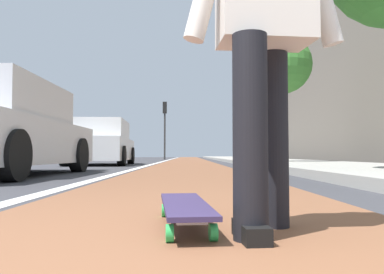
% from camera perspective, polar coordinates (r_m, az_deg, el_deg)
% --- Properties ---
extents(ground_plane, '(80.00, 80.00, 0.00)m').
position_cam_1_polar(ground_plane, '(10.82, -0.58, -4.45)').
color(ground_plane, '#38383D').
extents(bike_lane_paint, '(56.00, 2.20, 0.00)m').
position_cam_1_polar(bike_lane_paint, '(24.82, -0.56, -3.44)').
color(bike_lane_paint, brown).
rests_on(bike_lane_paint, ground).
extents(lane_stripe_white, '(52.00, 0.16, 0.01)m').
position_cam_1_polar(lane_stripe_white, '(20.86, -4.00, -3.58)').
color(lane_stripe_white, silver).
rests_on(lane_stripe_white, ground).
extents(sidewalk_curb, '(52.00, 3.20, 0.13)m').
position_cam_1_polar(sidewalk_curb, '(19.10, 9.34, -3.45)').
color(sidewalk_curb, '#9E9B93').
rests_on(sidewalk_curb, ground).
extents(building_facade, '(40.00, 1.20, 13.44)m').
position_cam_1_polar(building_facade, '(24.54, 14.98, 12.50)').
color(building_facade, '#6F665B').
rests_on(building_facade, ground).
extents(skateboard, '(0.86, 0.28, 0.11)m').
position_cam_1_polar(skateboard, '(1.80, -1.07, -10.46)').
color(skateboard, green).
rests_on(skateboard, ground).
extents(skater_person, '(0.48, 0.72, 1.64)m').
position_cam_1_polar(skater_person, '(1.77, 10.68, 17.17)').
color(skater_person, black).
rests_on(skater_person, ground).
extents(parked_car_mid, '(4.33, 2.05, 1.46)m').
position_cam_1_polar(parked_car_mid, '(12.90, -13.47, -1.00)').
color(parked_car_mid, silver).
rests_on(parked_car_mid, ground).
extents(traffic_light, '(0.33, 0.28, 4.02)m').
position_cam_1_polar(traffic_light, '(26.58, -4.11, 2.64)').
color(traffic_light, '#2D2D2D').
rests_on(traffic_light, ground).
extents(street_tree_mid, '(1.81, 1.81, 4.00)m').
position_cam_1_polar(street_tree_mid, '(12.15, 13.37, 10.39)').
color(street_tree_mid, brown).
rests_on(street_tree_mid, ground).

